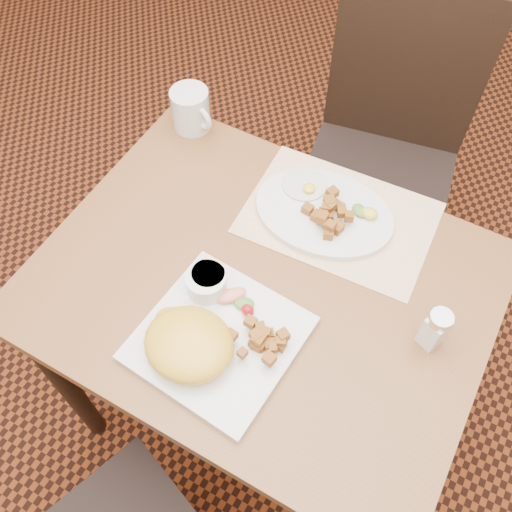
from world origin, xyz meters
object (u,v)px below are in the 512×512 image
object	(u,v)px
salt_shaker	(435,329)
chair_far	(386,143)
coffee_mug	(191,110)
plate_oval	(324,213)
table	(261,307)
plate_square	(219,339)

from	to	relation	value
salt_shaker	chair_far	bearing A→B (deg)	115.04
salt_shaker	coffee_mug	world-z (taller)	coffee_mug
plate_oval	coffee_mug	size ratio (longest dim) A/B	2.56
salt_shaker	coffee_mug	bearing A→B (deg)	159.06
table	plate_oval	xyz separation A→B (m)	(0.04, 0.21, 0.12)
table	coffee_mug	distance (m)	0.50
coffee_mug	plate_square	bearing A→B (deg)	-52.56
table	coffee_mug	bearing A→B (deg)	139.65
plate_square	salt_shaker	size ratio (longest dim) A/B	2.80
plate_oval	plate_square	bearing A→B (deg)	-97.08
plate_square	chair_far	bearing A→B (deg)	87.26
chair_far	plate_oval	xyz separation A→B (m)	(0.00, -0.48, 0.22)
table	plate_square	bearing A→B (deg)	-93.17
table	salt_shaker	world-z (taller)	salt_shaker
salt_shaker	plate_square	bearing A→B (deg)	-150.94
plate_square	coffee_mug	bearing A→B (deg)	127.44
salt_shaker	coffee_mug	distance (m)	0.75
table	coffee_mug	size ratio (longest dim) A/B	7.57
table	chair_far	xyz separation A→B (m)	(0.03, 0.70, -0.10)
chair_far	coffee_mug	bearing A→B (deg)	34.69
plate_square	coffee_mug	distance (m)	0.58
table	plate_square	world-z (taller)	plate_square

